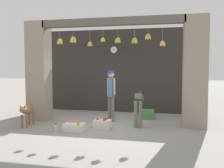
# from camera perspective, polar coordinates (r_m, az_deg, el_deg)

# --- Properties ---
(ground_plane) EXTENTS (60.00, 60.00, 0.00)m
(ground_plane) POSITION_cam_1_polar(r_m,az_deg,el_deg) (8.01, -0.56, -9.36)
(ground_plane) COLOR gray
(shop_back_wall) EXTENTS (6.46, 0.12, 3.37)m
(shop_back_wall) POSITION_cam_1_polar(r_m,az_deg,el_deg) (10.23, 2.55, 3.02)
(shop_back_wall) COLOR #2D2B28
(shop_back_wall) RESTS_ON ground_plane
(shop_pillar_left) EXTENTS (0.70, 0.60, 3.37)m
(shop_pillar_left) POSITION_cam_1_polar(r_m,az_deg,el_deg) (9.01, -16.36, 2.77)
(shop_pillar_left) COLOR gray
(shop_pillar_left) RESTS_ON ground_plane
(shop_pillar_right) EXTENTS (0.70, 0.60, 3.37)m
(shop_pillar_right) POSITION_cam_1_polar(r_m,az_deg,el_deg) (7.94, 18.43, 2.62)
(shop_pillar_right) COLOR gray
(shop_pillar_right) RESTS_ON ground_plane
(storefront_awning) EXTENTS (4.56, 0.28, 0.92)m
(storefront_awning) POSITION_cam_1_polar(r_m,az_deg,el_deg) (8.03, -0.39, 13.60)
(storefront_awning) COLOR #5B564C
(dog) EXTENTS (0.36, 0.97, 0.71)m
(dog) POSITION_cam_1_polar(r_m,az_deg,el_deg) (8.16, -18.81, -5.83)
(dog) COLOR olive
(dog) RESTS_ON ground_plane
(shopkeeper) EXTENTS (0.32, 0.31, 1.71)m
(shopkeeper) POSITION_cam_1_polar(r_m,az_deg,el_deg) (8.37, -0.20, -1.72)
(shopkeeper) COLOR #6B665B
(shopkeeper) RESTS_ON ground_plane
(worker_stooping) EXTENTS (0.25, 0.81, 1.06)m
(worker_stooping) POSITION_cam_1_polar(r_m,az_deg,el_deg) (7.77, 6.19, -4.47)
(worker_stooping) COLOR #6B665B
(worker_stooping) RESTS_ON ground_plane
(fruit_crate_oranges) EXTENTS (0.58, 0.40, 0.28)m
(fruit_crate_oranges) POSITION_cam_1_polar(r_m,az_deg,el_deg) (7.34, -8.63, -9.73)
(fruit_crate_oranges) COLOR silver
(fruit_crate_oranges) RESTS_ON ground_plane
(fruit_crate_apples) EXTENTS (0.49, 0.34, 0.33)m
(fruit_crate_apples) POSITION_cam_1_polar(r_m,az_deg,el_deg) (7.51, -2.18, -9.13)
(fruit_crate_apples) COLOR silver
(fruit_crate_apples) RESTS_ON ground_plane
(produce_box_green) EXTENTS (0.45, 0.42, 0.32)m
(produce_box_green) POSITION_cam_1_polar(r_m,az_deg,el_deg) (9.00, 8.14, -6.90)
(produce_box_green) COLOR #42844C
(produce_box_green) RESTS_ON ground_plane
(water_bottle) EXTENTS (0.07, 0.07, 0.22)m
(water_bottle) POSITION_cam_1_polar(r_m,az_deg,el_deg) (7.38, -12.69, -9.75)
(water_bottle) COLOR silver
(water_bottle) RESTS_ON ground_plane
(wall_clock) EXTENTS (0.28, 0.03, 0.28)m
(wall_clock) POSITION_cam_1_polar(r_m,az_deg,el_deg) (10.25, 0.41, 7.82)
(wall_clock) COLOR black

